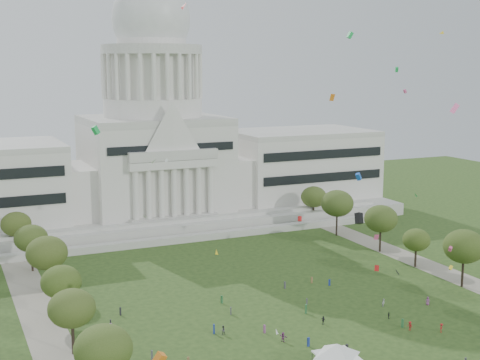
{
  "coord_description": "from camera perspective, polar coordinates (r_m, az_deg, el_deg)",
  "views": [
    {
      "loc": [
        -64.13,
        -96.92,
        50.47
      ],
      "look_at": [
        0.0,
        45.0,
        24.0
      ],
      "focal_mm": 50.0,
      "sensor_mm": 36.0,
      "label": 1
    }
  ],
  "objects": [
    {
      "name": "ground",
      "position": [
        126.7,
        8.67,
        -13.94
      ],
      "size": [
        400.0,
        400.0,
        0.0
      ],
      "primitive_type": "plane",
      "color": "#294419",
      "rests_on": "ground"
    },
    {
      "name": "capitol",
      "position": [
        221.85,
        -7.32,
        2.27
      ],
      "size": [
        160.0,
        64.5,
        91.3
      ],
      "color": "beige",
      "rests_on": "ground"
    },
    {
      "name": "path_left",
      "position": [
        137.52,
        -16.23,
        -12.28
      ],
      "size": [
        8.0,
        160.0,
        0.04
      ],
      "primitive_type": "cube",
      "color": "gray",
      "rests_on": "ground"
    },
    {
      "name": "path_right",
      "position": [
        176.71,
        16.55,
        -7.35
      ],
      "size": [
        8.0,
        160.0,
        0.04
      ],
      "primitive_type": "cube",
      "color": "gray",
      "rests_on": "ground"
    },
    {
      "name": "row_tree_l_1",
      "position": [
        104.66,
        -11.59,
        -13.93
      ],
      "size": [
        8.86,
        8.86,
        12.59
      ],
      "color": "black",
      "rests_on": "ground"
    },
    {
      "name": "row_tree_l_2",
      "position": [
        123.17,
        -14.17,
        -10.58
      ],
      "size": [
        8.42,
        8.42,
        11.97
      ],
      "color": "black",
      "rests_on": "ground"
    },
    {
      "name": "row_tree_r_2",
      "position": [
        162.7,
        18.58,
        -5.4
      ],
      "size": [
        9.55,
        9.55,
        13.58
      ],
      "color": "black",
      "rests_on": "ground"
    },
    {
      "name": "row_tree_l_3",
      "position": [
        138.94,
        -15.02,
        -8.4
      ],
      "size": [
        8.12,
        8.12,
        11.55
      ],
      "color": "black",
      "rests_on": "ground"
    },
    {
      "name": "row_tree_r_3",
      "position": [
        175.86,
        14.81,
        -4.97
      ],
      "size": [
        7.01,
        7.01,
        9.98
      ],
      "color": "black",
      "rests_on": "ground"
    },
    {
      "name": "row_tree_l_4",
      "position": [
        156.17,
        -16.16,
        -6.0
      ],
      "size": [
        9.29,
        9.29,
        13.21
      ],
      "color": "black",
      "rests_on": "ground"
    },
    {
      "name": "row_tree_r_4",
      "position": [
        187.48,
        11.94,
        -3.26
      ],
      "size": [
        9.19,
        9.19,
        13.06
      ],
      "color": "black",
      "rests_on": "ground"
    },
    {
      "name": "row_tree_l_5",
      "position": [
        174.14,
        -17.41,
        -4.78
      ],
      "size": [
        8.33,
        8.33,
        11.85
      ],
      "color": "black",
      "rests_on": "ground"
    },
    {
      "name": "row_tree_r_5",
      "position": [
        202.85,
        8.3,
        -1.99
      ],
      "size": [
        9.82,
        9.82,
        13.96
      ],
      "color": "black",
      "rests_on": "ground"
    },
    {
      "name": "row_tree_l_6",
      "position": [
        191.56,
        -18.57,
        -3.59
      ],
      "size": [
        8.19,
        8.19,
        11.64
      ],
      "color": "black",
      "rests_on": "ground"
    },
    {
      "name": "row_tree_r_6",
      "position": [
        219.37,
        6.32,
        -1.44
      ],
      "size": [
        8.42,
        8.42,
        11.97
      ],
      "color": "black",
      "rests_on": "ground"
    },
    {
      "name": "event_tent",
      "position": [
        116.07,
        8.27,
        -14.12
      ],
      "size": [
        9.54,
        9.54,
        5.01
      ],
      "color": "#4C4C4C",
      "rests_on": "ground"
    },
    {
      "name": "person_0",
      "position": [
        150.89,
        15.73,
        -9.9
      ],
      "size": [
        1.04,
        1.06,
        1.84
      ],
      "primitive_type": "imported",
      "rotation": [
        0.0,
        0.0,
        5.44
      ],
      "color": "#994C8C",
      "rests_on": "ground"
    },
    {
      "name": "person_2",
      "position": [
        147.78,
        12.16,
        -10.2
      ],
      "size": [
        0.97,
        0.86,
        1.7
      ],
      "primitive_type": "imported",
      "rotation": [
        0.0,
        0.0,
        0.52
      ],
      "color": "silver",
      "rests_on": "ground"
    },
    {
      "name": "person_3",
      "position": [
        136.52,
        14.29,
        -11.96
      ],
      "size": [
        0.89,
        1.26,
        1.77
      ],
      "primitive_type": "imported",
      "rotation": [
        0.0,
        0.0,
        5.0
      ],
      "color": "#B21E1E",
      "rests_on": "ground"
    },
    {
      "name": "person_4",
      "position": [
        136.25,
        7.11,
        -11.78
      ],
      "size": [
        0.93,
        1.15,
        1.72
      ],
      "primitive_type": "imported",
      "rotation": [
        0.0,
        0.0,
        5.15
      ],
      "color": "#26262B",
      "rests_on": "ground"
    },
    {
      "name": "person_5",
      "position": [
        127.6,
        3.69,
        -13.22
      ],
      "size": [
        1.38,
        1.85,
        1.86
      ],
      "primitive_type": "imported",
      "rotation": [
        0.0,
        0.0,
        2.03
      ],
      "color": "#994C8C",
      "rests_on": "ground"
    },
    {
      "name": "person_8",
      "position": [
        130.42,
        -1.47,
        -12.68
      ],
      "size": [
        0.93,
        0.61,
        1.85
      ],
      "primitive_type": "imported",
      "rotation": [
        0.0,
        0.0,
        3.2
      ],
      "color": "#4C4C51",
      "rests_on": "ground"
    },
    {
      "name": "person_9",
      "position": [
        137.04,
        16.81,
        -11.99
      ],
      "size": [
        1.27,
        1.21,
        1.79
      ],
      "primitive_type": "imported",
      "rotation": [
        0.0,
        0.0,
        0.71
      ],
      "color": "#B21E1E",
      "rests_on": "ground"
    },
    {
      "name": "person_10",
      "position": [
        141.37,
        12.58,
        -11.22
      ],
      "size": [
        0.65,
        0.89,
        1.37
      ],
      "primitive_type": "imported",
      "rotation": [
        0.0,
        0.0,
        1.28
      ],
      "color": "#26262B",
      "rests_on": "ground"
    },
    {
      "name": "distant_crowd",
      "position": [
        131.2,
        -0.02,
        -12.57
      ],
      "size": [
        56.6,
        39.16,
        1.95
      ],
      "color": "silver",
      "rests_on": "ground"
    },
    {
      "name": "kite_swarm",
      "position": [
        122.54,
        7.03,
        -0.34
      ],
      "size": [
        94.27,
        112.08,
        61.68
      ],
      "color": "#E54C8C",
      "rests_on": "ground"
    }
  ]
}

